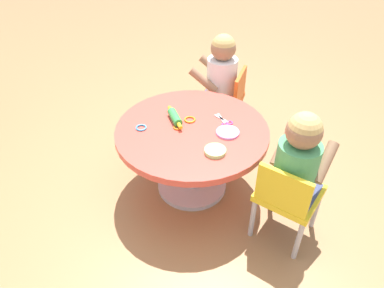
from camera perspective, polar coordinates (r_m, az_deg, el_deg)
ground_plane at (r=2.34m, az=0.00°, el=-6.69°), size 10.00×10.00×0.00m
craft_table at (r=2.11m, az=0.00°, el=0.12°), size 0.89×0.89×0.46m
child_chair_left at (r=1.92m, az=14.96°, el=-8.04°), size 0.42×0.42×0.54m
seated_child_left at (r=1.80m, az=16.59°, el=-2.22°), size 0.42×0.44×0.51m
child_chair_right at (r=2.63m, az=5.31°, el=7.04°), size 0.42×0.42×0.54m
seated_child_right at (r=2.53m, az=4.72°, el=11.61°), size 0.42×0.44×0.51m
rolling_pin at (r=2.10m, az=-2.75°, el=4.32°), size 0.23×0.05×0.05m
craft_scissors at (r=2.11m, az=5.25°, el=3.61°), size 0.14×0.08×0.01m
playdough_blob_0 at (r=2.01m, az=5.73°, el=1.87°), size 0.13×0.13×0.01m
playdough_blob_1 at (r=1.87m, az=3.72°, el=-1.11°), size 0.11×0.11×0.02m
cookie_cutter_0 at (r=2.06m, az=-8.13°, el=2.61°), size 0.06×0.06×0.01m
cookie_cutter_1 at (r=2.11m, az=-0.35°, el=3.93°), size 0.07×0.07×0.01m
cookie_cutter_2 at (r=2.05m, az=-2.29°, el=2.70°), size 0.05×0.05×0.01m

